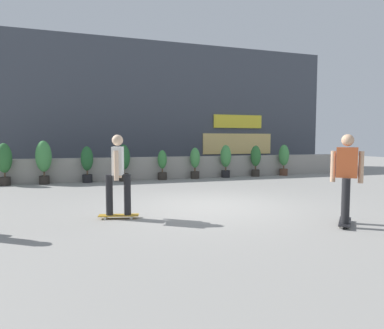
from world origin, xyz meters
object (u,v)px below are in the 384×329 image
Objects in this scene: potted_plant_0 at (4,161)px; potted_plant_2 at (87,162)px; potted_plant_3 at (124,160)px; potted_plant_4 at (162,164)px; potted_plant_1 at (44,159)px; potted_plant_5 at (195,162)px; skater_far_left at (118,172)px; potted_plant_8 at (284,158)px; skater_by_wall_right at (347,175)px; potted_plant_6 at (226,159)px; potted_plant_7 at (256,159)px.

potted_plant_2 is at bearing 0.00° from potted_plant_0.
potted_plant_3 is 1.19× the size of potted_plant_4.
potted_plant_5 is (5.75, 0.00, -0.21)m from potted_plant_1.
potted_plant_2 is at bearing 95.52° from skater_far_left.
potted_plant_8 is at bearing -0.00° from potted_plant_3.
potted_plant_4 is 0.86× the size of potted_plant_8.
potted_plant_0 is 1.07× the size of potted_plant_8.
potted_plant_4 is 8.21m from skater_by_wall_right.
potted_plant_5 is (1.38, 0.00, 0.08)m from potted_plant_4.
potted_plant_1 is 7.13m from potted_plant_6.
potted_plant_6 is (2.76, 0.00, 0.16)m from potted_plant_4.
skater_far_left reaches higher than potted_plant_2.
skater_far_left reaches higher than potted_plant_4.
potted_plant_5 is 0.76× the size of skater_far_left.
potted_plant_2 is at bearing 180.00° from potted_plant_3.
skater_far_left is at bearing -96.94° from potted_plant_3.
potted_plant_5 is at bearing 0.00° from potted_plant_1.
potted_plant_2 is at bearing 180.00° from potted_plant_5.
skater_far_left is at bearing 155.49° from skater_by_wall_right.
potted_plant_5 is 0.95× the size of potted_plant_7.
potted_plant_4 is at bearing 0.00° from potted_plant_1.
skater_by_wall_right is at bearing -68.08° from potted_plant_3.
potted_plant_7 is at bearing 0.00° from potted_plant_2.
potted_plant_8 is (1.43, -0.00, 0.02)m from potted_plant_7.
potted_plant_0 is 10.88m from skater_by_wall_right.
potted_plant_1 is at bearing -180.00° from potted_plant_2.
potted_plant_7 is (9.82, 0.00, -0.10)m from potted_plant_0.
potted_plant_8 is (8.48, -0.00, 0.02)m from potted_plant_2.
skater_by_wall_right is at bearing -97.44° from potted_plant_6.
potted_plant_1 is at bearing 108.60° from skater_far_left.
skater_by_wall_right is (6.08, -8.03, 0.02)m from potted_plant_1.
skater_far_left reaches higher than potted_plant_8.
potted_plant_8 is 0.82× the size of skater_far_left.
potted_plant_6 is at bearing -0.00° from potted_plant_3.
potted_plant_1 reaches higher than potted_plant_0.
potted_plant_3 is at bearing 180.00° from potted_plant_6.
potted_plant_0 reaches higher than potted_plant_4.
potted_plant_2 is at bearing 180.00° from potted_plant_6.
potted_plant_1 reaches higher than potted_plant_4.
potted_plant_4 is (4.37, 0.00, -0.29)m from potted_plant_1.
potted_plant_1 is at bearing 180.00° from potted_plant_5.
potted_plant_1 is 1.16× the size of potted_plant_7.
potted_plant_3 is 1.03× the size of potted_plant_6.
potted_plant_6 is (5.63, -0.00, 0.02)m from potted_plant_2.
potted_plant_8 is (11.24, 0.00, -0.07)m from potted_plant_0.
potted_plant_3 is (4.12, 0.00, -0.05)m from potted_plant_0.
potted_plant_7 is (7.06, 0.00, -0.00)m from potted_plant_2.
potted_plant_6 is 0.82× the size of skater_far_left.
potted_plant_6 is at bearing 0.00° from potted_plant_1.
potted_plant_5 is at bearing 59.52° from skater_far_left.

